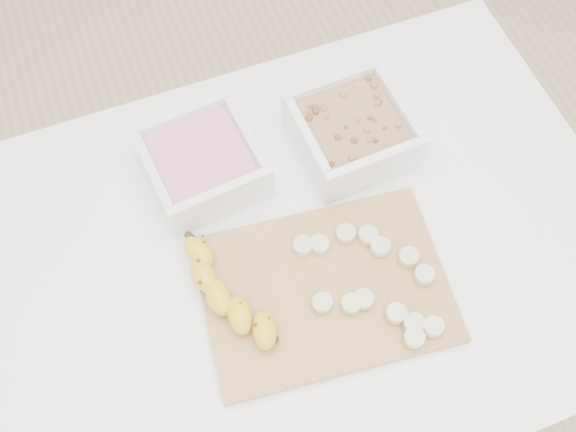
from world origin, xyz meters
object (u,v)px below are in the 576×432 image
object	(u,v)px
bowl_granola	(352,131)
cutting_board	(325,289)
bowl_yogurt	(203,163)
banana	(229,295)
table	(295,275)

from	to	relation	value
bowl_granola	cutting_board	size ratio (longest dim) A/B	0.51
bowl_yogurt	banana	world-z (taller)	bowl_yogurt
cutting_board	table	bearing A→B (deg)	102.97
table	banana	world-z (taller)	banana
table	cutting_board	xyz separation A→B (m)	(0.02, -0.07, 0.10)
bowl_granola	banana	distance (m)	0.32
banana	bowl_yogurt	bearing A→B (deg)	74.38
bowl_yogurt	bowl_granola	xyz separation A→B (m)	(0.23, -0.03, 0.00)
cutting_board	banana	distance (m)	0.14
table	cutting_board	size ratio (longest dim) A/B	2.90
banana	cutting_board	bearing A→B (deg)	-20.98
table	cutting_board	bearing A→B (deg)	-77.03
table	bowl_granola	xyz separation A→B (m)	(0.15, 0.14, 0.14)
table	bowl_yogurt	xyz separation A→B (m)	(-0.09, 0.17, 0.13)
bowl_granola	cutting_board	xyz separation A→B (m)	(-0.13, -0.22, -0.03)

